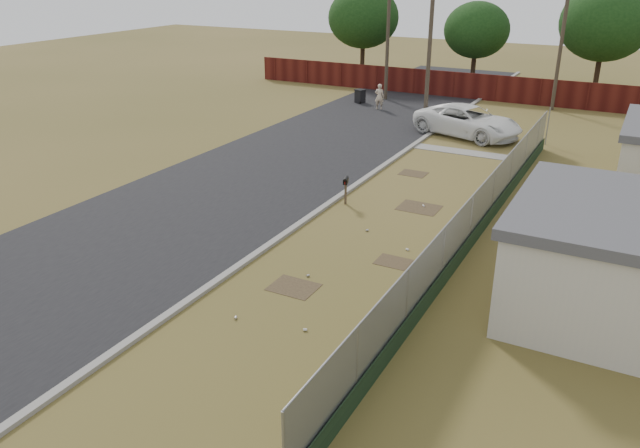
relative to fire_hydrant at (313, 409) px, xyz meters
The scene contains 12 objects.
ground 10.31m from the fire_hydrant, 104.40° to the left, with size 120.00×120.00×0.00m, color brown.
street 20.30m from the fire_hydrant, 117.34° to the left, with size 15.10×60.00×0.12m.
chainlink_fence 11.02m from the fire_hydrant, 87.09° to the left, with size 0.10×27.06×2.02m.
privacy_fence 36.01m from the fire_hydrant, 103.76° to the left, with size 30.00×0.12×1.80m, color #4C1610.
utility_poles 31.56m from the fire_hydrant, 101.49° to the left, with size 12.60×8.24×9.00m.
horizon_trees 33.84m from the fire_hydrant, 92.94° to the left, with size 33.32×31.94×7.78m.
fire_hydrant is the anchor object (origin of this frame).
mailbox 13.02m from the fire_hydrant, 112.77° to the left, with size 0.29×0.49×1.13m.
pickup_truck 25.05m from the fire_hydrant, 98.41° to the left, with size 2.79×6.04×1.68m, color white.
pedestrian 30.69m from the fire_hydrant, 110.38° to the left, with size 0.61×0.40×1.68m, color beige.
trash_bin 32.59m from the fire_hydrant, 112.84° to the left, with size 0.76×0.82×0.93m.
scattered_litter 7.72m from the fire_hydrant, 109.72° to the left, with size 2.69×10.63×0.07m.
Camera 1 is at (7.63, -19.18, 9.01)m, focal length 35.00 mm.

